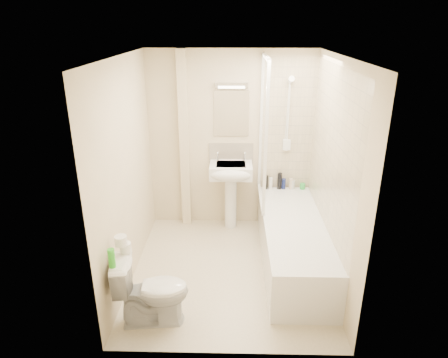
{
  "coord_description": "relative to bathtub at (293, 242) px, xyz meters",
  "views": [
    {
      "loc": [
        0.03,
        -3.94,
        2.72
      ],
      "look_at": [
        -0.06,
        0.2,
        1.07
      ],
      "focal_mm": 32.0,
      "sensor_mm": 36.0,
      "label": 1
    }
  ],
  "objects": [
    {
      "name": "wall_back",
      "position": [
        -0.75,
        1.09,
        0.91
      ],
      "size": [
        2.2,
        0.02,
        2.4
      ],
      "primitive_type": "cube",
      "color": "beige",
      "rests_on": "ground"
    },
    {
      "name": "pipe_boxing",
      "position": [
        -1.37,
        1.03,
        0.91
      ],
      "size": [
        0.12,
        0.12,
        2.4
      ],
      "primitive_type": "cube",
      "color": "beige",
      "rests_on": "ground"
    },
    {
      "name": "tile_right",
      "position": [
        0.34,
        0.0,
        1.14
      ],
      "size": [
        0.01,
        2.1,
        1.75
      ],
      "primitive_type": "cube",
      "color": "beige",
      "rests_on": "wall_right"
    },
    {
      "name": "toilet_roll_upper",
      "position": [
        -1.74,
        -0.94,
        0.55
      ],
      "size": [
        0.11,
        0.11,
        0.09
      ],
      "primitive_type": "cylinder",
      "color": "white",
      "rests_on": "toilet_roll_lower"
    },
    {
      "name": "bottle_black_b",
      "position": [
        -0.07,
        1.0,
        0.38
      ],
      "size": [
        0.06,
        0.06,
        0.23
      ],
      "primitive_type": "cylinder",
      "color": "black",
      "rests_on": "bathtub"
    },
    {
      "name": "mirror",
      "position": [
        -0.74,
        1.07,
        1.29
      ],
      "size": [
        0.46,
        0.01,
        0.6
      ],
      "primitive_type": "cube",
      "color": "white",
      "rests_on": "wall_back"
    },
    {
      "name": "bottle_white_b",
      "position": [
        0.11,
        1.0,
        0.32
      ],
      "size": [
        0.06,
        0.06,
        0.13
      ],
      "primitive_type": "cylinder",
      "color": "silver",
      "rests_on": "bathtub"
    },
    {
      "name": "bottle_green",
      "position": [
        0.25,
        1.0,
        0.3
      ],
      "size": [
        0.07,
        0.07,
        0.08
      ],
      "primitive_type": "cylinder",
      "color": "green",
      "rests_on": "bathtub"
    },
    {
      "name": "bottle_blue",
      "position": [
        -0.02,
        1.0,
        0.33
      ],
      "size": [
        0.06,
        0.06,
        0.15
      ],
      "primitive_type": "cylinder",
      "color": "navy",
      "rests_on": "bathtub"
    },
    {
      "name": "green_bottle",
      "position": [
        -1.77,
        -1.15,
        0.5
      ],
      "size": [
        0.06,
        0.06,
        0.18
      ],
      "primitive_type": "cylinder",
      "color": "green",
      "rests_on": "toilet"
    },
    {
      "name": "bottle_cream",
      "position": [
        0.08,
        1.0,
        0.34
      ],
      "size": [
        0.05,
        0.05,
        0.15
      ],
      "primitive_type": "cylinder",
      "color": "beige",
      "rests_on": "bathtub"
    },
    {
      "name": "shower_screen",
      "position": [
        -0.35,
        0.63,
        1.16
      ],
      "size": [
        0.04,
        0.92,
        1.8
      ],
      "color": "white",
      "rests_on": "bathtub"
    },
    {
      "name": "strip_light",
      "position": [
        -0.74,
        1.05,
        1.66
      ],
      "size": [
        0.42,
        0.07,
        0.07
      ],
      "primitive_type": "cube",
      "color": "silver",
      "rests_on": "wall_back"
    },
    {
      "name": "toilet",
      "position": [
        -1.47,
        -1.01,
        0.06
      ],
      "size": [
        0.53,
        0.76,
        0.7
      ],
      "primitive_type": "imported",
      "rotation": [
        0.0,
        0.0,
        1.67
      ],
      "color": "white",
      "rests_on": "ground"
    },
    {
      "name": "wall_right",
      "position": [
        0.35,
        -0.16,
        0.91
      ],
      "size": [
        0.02,
        2.5,
        2.4
      ],
      "primitive_type": "cube",
      "color": "beige",
      "rests_on": "ground"
    },
    {
      "name": "floor",
      "position": [
        -0.75,
        -0.16,
        -0.29
      ],
      "size": [
        2.5,
        2.5,
        0.0
      ],
      "primitive_type": "plane",
      "color": "beige",
      "rests_on": "ground"
    },
    {
      "name": "bottle_black_a",
      "position": [
        -0.26,
        1.0,
        0.36
      ],
      "size": [
        0.06,
        0.06,
        0.19
      ],
      "primitive_type": "cylinder",
      "color": "black",
      "rests_on": "bathtub"
    },
    {
      "name": "wall_left",
      "position": [
        -1.85,
        -0.16,
        0.91
      ],
      "size": [
        0.02,
        2.5,
        2.4
      ],
      "primitive_type": "cube",
      "color": "beige",
      "rests_on": "ground"
    },
    {
      "name": "shower_fixture",
      "position": [
        -0.0,
        1.03,
        1.26
      ],
      "size": [
        0.1,
        0.16,
        0.99
      ],
      "color": "white",
      "rests_on": "wall_back"
    },
    {
      "name": "bathtub",
      "position": [
        0.0,
        0.0,
        0.0
      ],
      "size": [
        0.7,
        2.1,
        0.55
      ],
      "color": "white",
      "rests_on": "ground"
    },
    {
      "name": "toilet_roll_lower",
      "position": [
        -1.71,
        -0.91,
        0.46
      ],
      "size": [
        0.11,
        0.11,
        0.1
      ],
      "primitive_type": "cylinder",
      "color": "white",
      "rests_on": "toilet"
    },
    {
      "name": "pedestal_sink",
      "position": [
        -0.74,
        0.85,
        0.47
      ],
      "size": [
        0.56,
        0.5,
        1.08
      ],
      "color": "white",
      "rests_on": "ground"
    },
    {
      "name": "splashback",
      "position": [
        -0.74,
        1.08,
        0.74
      ],
      "size": [
        0.6,
        0.02,
        0.3
      ],
      "primitive_type": "cube",
      "color": "beige",
      "rests_on": "wall_back"
    },
    {
      "name": "ceiling",
      "position": [
        -0.75,
        -0.16,
        2.11
      ],
      "size": [
        2.2,
        2.5,
        0.02
      ],
      "primitive_type": "cube",
      "color": "white",
      "rests_on": "wall_back"
    },
    {
      "name": "tile_back",
      "position": [
        0.0,
        1.07,
        1.14
      ],
      "size": [
        0.7,
        0.01,
        1.75
      ],
      "primitive_type": "cube",
      "color": "beige",
      "rests_on": "wall_back"
    },
    {
      "name": "bottle_white_a",
      "position": [
        -0.19,
        1.0,
        0.34
      ],
      "size": [
        0.05,
        0.05,
        0.16
      ],
      "primitive_type": "cylinder",
      "color": "white",
      "rests_on": "bathtub"
    }
  ]
}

